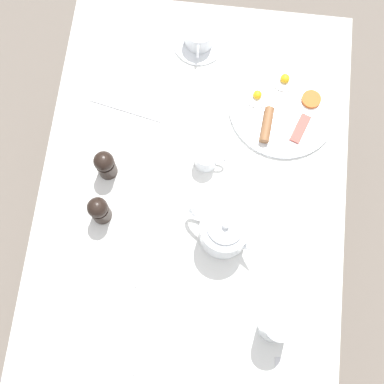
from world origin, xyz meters
name	(u,v)px	position (x,y,z in m)	size (l,w,h in m)	color
ground_plane	(192,243)	(0.00, 0.00, 0.00)	(8.00, 8.00, 0.00)	#70665B
table	(192,201)	(0.00, 0.00, 0.65)	(0.81, 1.16, 0.73)	white
breakfast_plate	(282,107)	(0.22, 0.27, 0.73)	(0.30, 0.30, 0.04)	white
teapot_near	(223,231)	(0.09, -0.10, 0.78)	(0.20, 0.12, 0.14)	white
teacup_with_saucer_left	(199,37)	(-0.03, 0.45, 0.75)	(0.15, 0.15, 0.07)	white
water_glass_tall	(277,326)	(0.24, -0.32, 0.79)	(0.08, 0.08, 0.14)	white
creamer_jug	(206,158)	(0.03, 0.09, 0.76)	(0.08, 0.06, 0.06)	white
pepper_grinder	(99,210)	(-0.23, -0.08, 0.78)	(0.05, 0.05, 0.11)	black
salt_grinder	(105,164)	(-0.23, 0.04, 0.78)	(0.05, 0.05, 0.11)	black
fork_by_plate	(129,335)	(-0.11, -0.37, 0.73)	(0.06, 0.19, 0.00)	silver
knife_by_plate	(125,109)	(-0.21, 0.22, 0.73)	(0.21, 0.06, 0.00)	silver
spoon_for_tea	(129,256)	(-0.14, -0.18, 0.73)	(0.08, 0.16, 0.00)	silver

